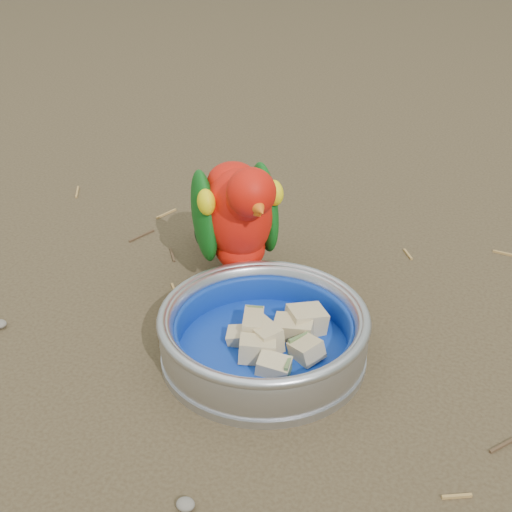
% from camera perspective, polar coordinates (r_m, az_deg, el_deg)
% --- Properties ---
extents(ground, '(60.00, 60.00, 0.00)m').
position_cam_1_polar(ground, '(0.77, -2.69, -11.80)').
color(ground, '#463824').
extents(food_bowl, '(0.23, 0.23, 0.02)m').
position_cam_1_polar(food_bowl, '(0.82, 0.61, -7.67)').
color(food_bowl, '#B2B2BA').
rests_on(food_bowl, ground).
extents(bowl_wall, '(0.23, 0.23, 0.04)m').
position_cam_1_polar(bowl_wall, '(0.81, 0.62, -5.99)').
color(bowl_wall, '#B2B2BA').
rests_on(bowl_wall, food_bowl).
extents(fruit_wedges, '(0.14, 0.14, 0.03)m').
position_cam_1_polar(fruit_wedges, '(0.81, 0.61, -6.39)').
color(fruit_wedges, tan).
rests_on(fruit_wedges, food_bowl).
extents(lory_parrot, '(0.23, 0.25, 0.18)m').
position_cam_1_polar(lory_parrot, '(0.91, -1.44, 2.51)').
color(lory_parrot, red).
rests_on(lory_parrot, ground).
extents(ground_debris, '(0.90, 0.80, 0.01)m').
position_cam_1_polar(ground_debris, '(0.81, -3.30, -8.85)').
color(ground_debris, '#A37A40').
rests_on(ground_debris, ground).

